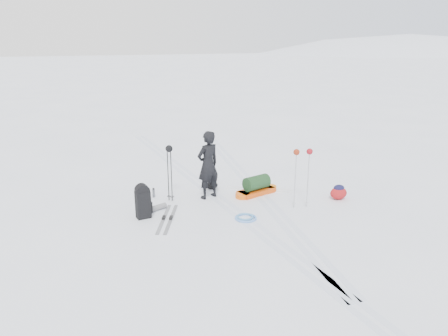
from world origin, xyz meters
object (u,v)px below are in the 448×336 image
(expedition_rucksack, at_px, (145,201))
(ski_poles_black, at_px, (169,155))
(skier, at_px, (208,165))
(pulk_sled, at_px, (256,187))

(expedition_rucksack, bearing_deg, ski_poles_black, 38.75)
(skier, relative_size, ski_poles_black, 1.21)
(pulk_sled, distance_m, ski_poles_black, 2.61)
(expedition_rucksack, bearing_deg, skier, 14.29)
(expedition_rucksack, distance_m, ski_poles_black, 1.49)
(skier, height_order, ski_poles_black, skier)
(skier, height_order, pulk_sled, skier)
(pulk_sled, height_order, expedition_rucksack, expedition_rucksack)
(expedition_rucksack, bearing_deg, pulk_sled, 2.24)
(pulk_sled, distance_m, expedition_rucksack, 3.26)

